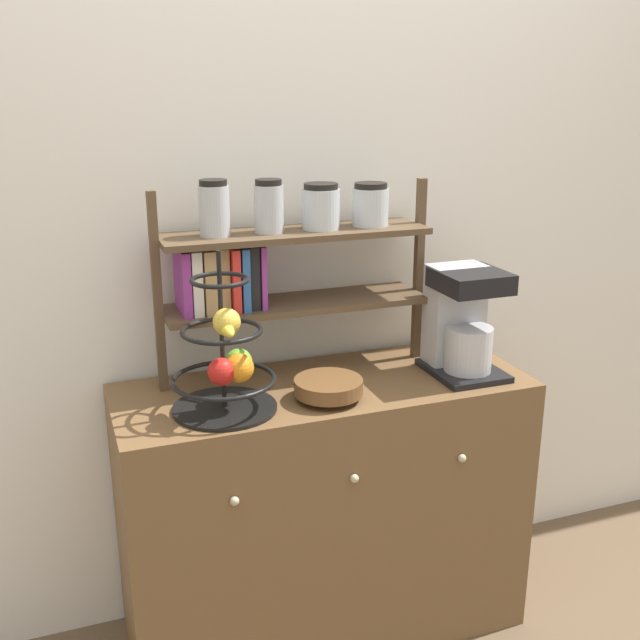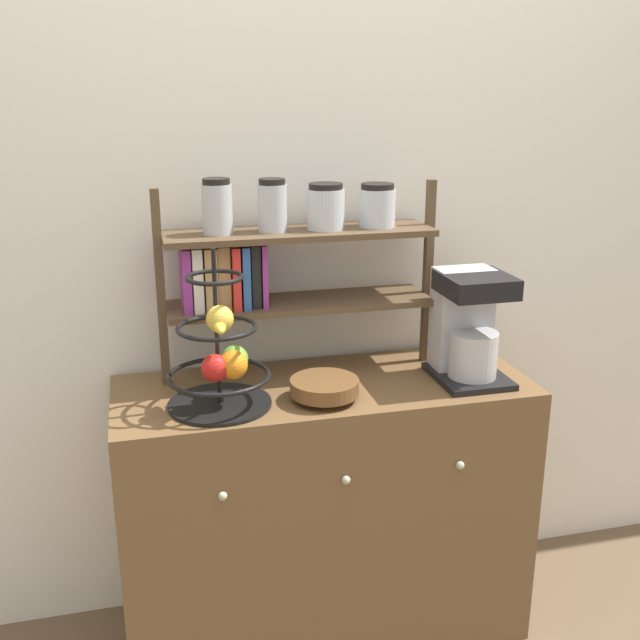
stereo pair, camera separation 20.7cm
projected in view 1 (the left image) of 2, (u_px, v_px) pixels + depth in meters
name	position (u px, v px, depth m)	size (l,w,h in m)	color
wall_back	(293.00, 202.00, 2.23)	(7.00, 0.05, 2.60)	silver
sideboard	(324.00, 510.00, 2.25)	(1.18, 0.47, 0.82)	brown
coffee_maker	(462.00, 321.00, 2.19)	(0.20, 0.24, 0.31)	black
fruit_stand	(226.00, 362.00, 1.92)	(0.28, 0.28, 0.43)	black
wooden_bowl	(328.00, 387.00, 2.02)	(0.19, 0.19, 0.06)	brown
shelf_hutch	(274.00, 254.00, 2.10)	(0.81, 0.20, 0.58)	brown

